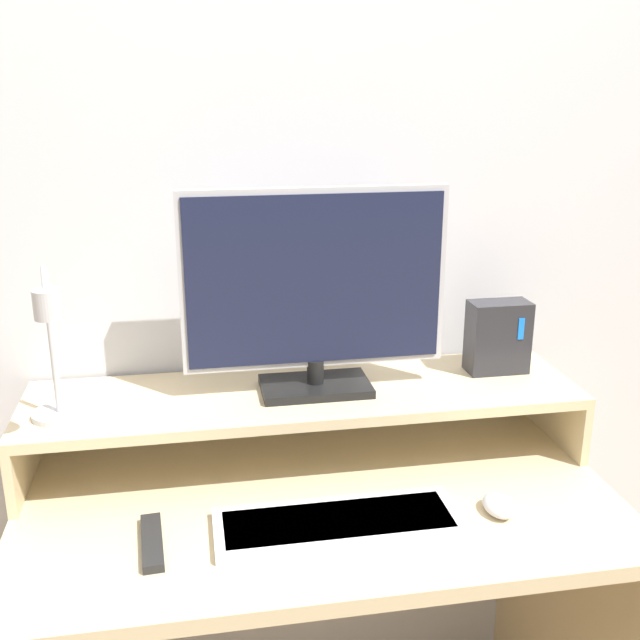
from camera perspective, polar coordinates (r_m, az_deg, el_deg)
The scene contains 9 objects.
wall_back at distance 1.69m, azimuth -2.30°, elevation 7.69°, with size 6.00×0.05×2.50m.
desk at distance 1.65m, azimuth -0.12°, elevation -19.96°, with size 1.17×0.65×0.76m.
monitor_shelf at distance 1.61m, azimuth -1.19°, elevation -6.13°, with size 1.17×0.31×0.15m.
monitor at distance 1.53m, azimuth -0.38°, elevation 2.32°, with size 0.55×0.14×0.43m.
desk_lamp at distance 1.45m, azimuth -19.62°, elevation -2.72°, with size 0.11×0.24×0.31m.
router_dock at distance 1.72m, azimuth 13.39°, elevation -1.25°, with size 0.13×0.07×0.16m.
keyboard at distance 1.42m, azimuth 1.38°, elevation -15.18°, with size 0.45×0.16×0.02m.
mouse at distance 1.49m, azimuth 13.43°, elevation -13.58°, with size 0.06×0.08×0.03m.
remote_control at distance 1.40m, azimuth -12.67°, elevation -16.18°, with size 0.05×0.17×0.02m.
Camera 1 is at (-0.23, -0.96, 1.54)m, focal length 42.00 mm.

